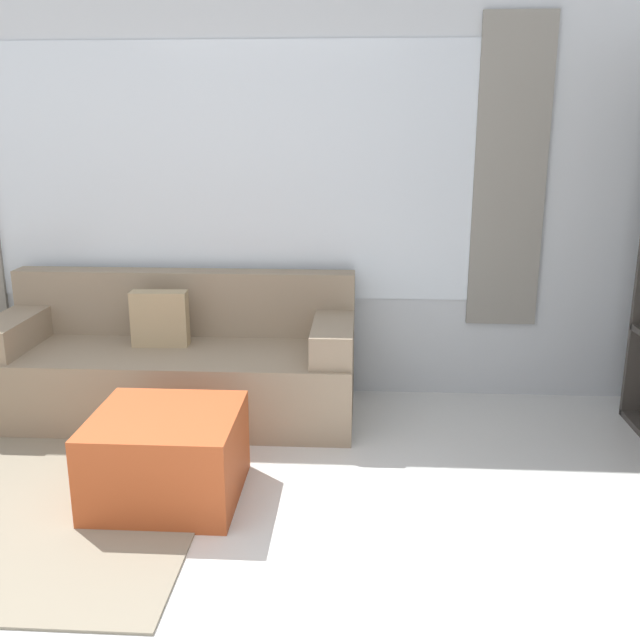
# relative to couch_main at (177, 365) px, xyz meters

# --- Properties ---
(wall_back) EXTENTS (6.98, 0.11, 2.70)m
(wall_back) POSITION_rel_couch_main_xyz_m (0.29, 0.46, 1.05)
(wall_back) COLOR silver
(wall_back) RESTS_ON ground_plane
(couch_main) EXTENTS (2.19, 0.84, 0.85)m
(couch_main) POSITION_rel_couch_main_xyz_m (0.00, 0.00, 0.00)
(couch_main) COLOR gray
(couch_main) RESTS_ON ground_plane
(ottoman) EXTENTS (0.69, 0.67, 0.43)m
(ottoman) POSITION_rel_couch_main_xyz_m (0.22, -1.05, -0.10)
(ottoman) COLOR #B74C23
(ottoman) RESTS_ON ground_plane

